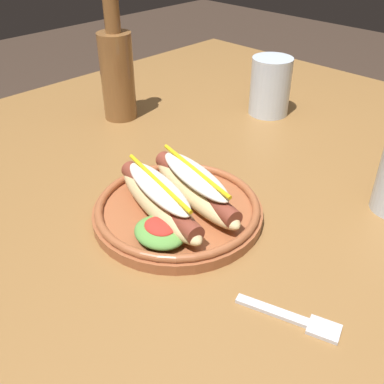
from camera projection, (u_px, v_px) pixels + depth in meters
name	position (u px, v px, depth m)	size (l,w,h in m)	color
dining_table	(301.00, 217.00, 0.80)	(1.42, 1.09, 0.74)	olive
hot_dog_plate	(177.00, 203.00, 0.65)	(0.25, 0.25, 0.08)	#9E5633
fork	(296.00, 319.00, 0.50)	(0.12, 0.05, 0.00)	silver
extra_cup	(270.00, 86.00, 0.95)	(0.09, 0.09, 0.12)	silver
glass_bottle	(117.00, 70.00, 0.91)	(0.07, 0.07, 0.27)	brown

